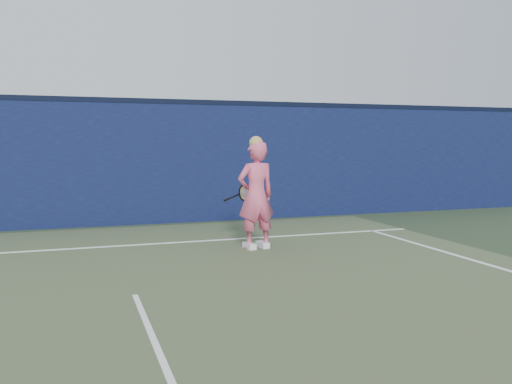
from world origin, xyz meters
name	(u,v)px	position (x,y,z in m)	size (l,w,h in m)	color
ground	(147,325)	(0.00, 0.00, 0.00)	(80.00, 80.00, 0.00)	#283B24
backstop_wall	(104,164)	(0.00, 6.50, 1.25)	(24.00, 0.40, 2.50)	#0D0E3A
wall_cap	(102,100)	(0.00, 6.50, 2.55)	(24.00, 0.42, 0.10)	black
player	(256,195)	(2.15, 3.12, 0.87)	(0.68, 0.50, 1.80)	#E5597D
racket	(243,193)	(2.07, 3.58, 0.85)	(0.52, 0.23, 0.29)	black
court_lines	(152,335)	(0.00, -0.33, 0.01)	(11.00, 12.04, 0.01)	white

